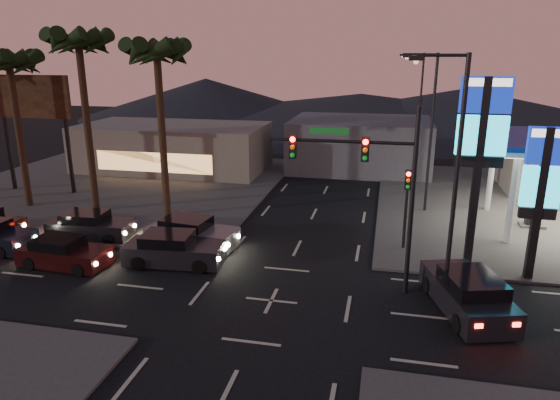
% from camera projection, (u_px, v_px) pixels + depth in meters
% --- Properties ---
extents(ground, '(140.00, 140.00, 0.00)m').
position_uv_depth(ground, '(271.00, 301.00, 20.91)').
color(ground, black).
rests_on(ground, ground).
extents(corner_lot_nw, '(24.00, 24.00, 0.12)m').
position_uv_depth(corner_lot_nw, '(120.00, 184.00, 39.15)').
color(corner_lot_nw, '#47443F').
rests_on(corner_lot_nw, ground).
extents(pylon_sign_tall, '(2.20, 0.35, 9.00)m').
position_uv_depth(pylon_sign_tall, '(481.00, 136.00, 22.52)').
color(pylon_sign_tall, black).
rests_on(pylon_sign_tall, ground).
extents(pylon_sign_short, '(1.60, 0.35, 7.00)m').
position_uv_depth(pylon_sign_short, '(542.00, 181.00, 21.56)').
color(pylon_sign_short, black).
rests_on(pylon_sign_short, ground).
extents(traffic_signal_mast, '(6.10, 0.39, 8.00)m').
position_uv_depth(traffic_signal_mast, '(370.00, 173.00, 20.52)').
color(traffic_signal_mast, black).
rests_on(traffic_signal_mast, ground).
extents(pedestal_signal, '(0.32, 0.39, 4.30)m').
position_uv_depth(pedestal_signal, '(407.00, 197.00, 25.50)').
color(pedestal_signal, black).
rests_on(pedestal_signal, ground).
extents(streetlight_near, '(2.14, 0.25, 10.00)m').
position_uv_depth(streetlight_near, '(451.00, 170.00, 18.84)').
color(streetlight_near, black).
rests_on(streetlight_near, ground).
extents(streetlight_mid, '(2.14, 0.25, 10.00)m').
position_uv_depth(streetlight_mid, '(428.00, 124.00, 31.02)').
color(streetlight_mid, black).
rests_on(streetlight_mid, ground).
extents(streetlight_far, '(2.14, 0.25, 10.00)m').
position_uv_depth(streetlight_far, '(418.00, 103.00, 44.14)').
color(streetlight_far, black).
rests_on(streetlight_far, ground).
extents(palm_a, '(4.41, 4.41, 10.86)m').
position_uv_depth(palm_a, '(157.00, 63.00, 28.97)').
color(palm_a, black).
rests_on(palm_a, ground).
extents(palm_b, '(4.41, 4.41, 11.46)m').
position_uv_depth(palm_b, '(79.00, 53.00, 29.84)').
color(palm_b, black).
rests_on(palm_b, ground).
extents(palm_c, '(4.41, 4.41, 10.26)m').
position_uv_depth(palm_c, '(10.00, 71.00, 31.17)').
color(palm_c, black).
rests_on(palm_c, ground).
extents(billboard, '(6.00, 0.30, 8.50)m').
position_uv_depth(billboard, '(33.00, 106.00, 35.47)').
color(billboard, black).
rests_on(billboard, ground).
extents(building_far_west, '(16.00, 8.00, 4.00)m').
position_uv_depth(building_far_west, '(174.00, 147.00, 43.81)').
color(building_far_west, '#726B5B').
rests_on(building_far_west, ground).
extents(building_far_mid, '(12.00, 9.00, 4.40)m').
position_uv_depth(building_far_mid, '(360.00, 144.00, 44.24)').
color(building_far_mid, '#4C4C51').
rests_on(building_far_mid, ground).
extents(hill_left, '(40.00, 40.00, 6.00)m').
position_uv_depth(hill_left, '(206.00, 97.00, 81.38)').
color(hill_left, black).
rests_on(hill_left, ground).
extents(hill_right, '(50.00, 50.00, 5.00)m').
position_uv_depth(hill_right, '(464.00, 106.00, 73.36)').
color(hill_right, black).
rests_on(hill_right, ground).
extents(hill_center, '(60.00, 60.00, 4.00)m').
position_uv_depth(hill_center, '(361.00, 107.00, 76.56)').
color(hill_center, black).
rests_on(hill_center, ground).
extents(car_lane_a_front, '(4.97, 2.37, 1.58)m').
position_uv_depth(car_lane_a_front, '(173.00, 250.00, 24.36)').
color(car_lane_a_front, black).
rests_on(car_lane_a_front, ground).
extents(car_lane_a_mid, '(4.50, 2.08, 1.44)m').
position_uv_depth(car_lane_a_mid, '(63.00, 253.00, 24.15)').
color(car_lane_a_mid, black).
rests_on(car_lane_a_mid, ground).
extents(car_lane_b_front, '(5.05, 2.56, 1.59)m').
position_uv_depth(car_lane_b_front, '(191.00, 234.00, 26.53)').
color(car_lane_b_front, slate).
rests_on(car_lane_b_front, ground).
extents(car_lane_b_mid, '(4.74, 2.22, 1.51)m').
position_uv_depth(car_lane_b_mid, '(90.00, 226.00, 27.80)').
color(car_lane_b_mid, black).
rests_on(car_lane_b_mid, ground).
extents(suv_station, '(3.44, 5.41, 1.68)m').
position_uv_depth(suv_station, '(468.00, 294.00, 19.83)').
color(suv_station, black).
rests_on(suv_station, ground).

